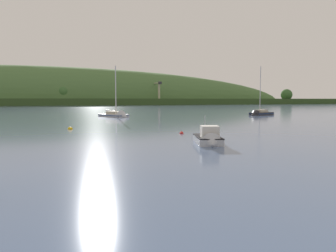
% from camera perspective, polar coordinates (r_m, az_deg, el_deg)
% --- Properties ---
extents(far_shoreline_hill, '(567.59, 115.79, 59.93)m').
position_cam_1_polar(far_shoreline_hill, '(270.32, -21.97, 3.54)').
color(far_shoreline_hill, '#314A21').
rests_on(far_shoreline_hill, ground).
extents(dockside_crane, '(3.63, 11.30, 17.93)m').
position_cam_1_polar(dockside_crane, '(248.90, -1.60, 5.69)').
color(dockside_crane, '#4C4C51').
rests_on(dockside_crane, ground).
extents(sailboat_near_mooring, '(9.13, 5.57, 14.10)m').
position_cam_1_polar(sailboat_near_mooring, '(88.54, 15.83, 2.00)').
color(sailboat_near_mooring, '#232328').
rests_on(sailboat_near_mooring, ground).
extents(sailboat_far_left, '(6.45, 9.21, 13.46)m').
position_cam_1_polar(sailboat_far_left, '(76.94, -9.01, 1.75)').
color(sailboat_far_left, '#ADB2BC').
rests_on(sailboat_far_left, ground).
extents(fishing_boat_moored, '(3.82, 5.62, 3.32)m').
position_cam_1_polar(fishing_boat_moored, '(30.27, 7.19, -2.41)').
color(fishing_boat_moored, '#ADB2BC').
rests_on(fishing_boat_moored, ground).
extents(mooring_buoy_midchannel, '(0.50, 0.50, 0.58)m').
position_cam_1_polar(mooring_buoy_midchannel, '(39.34, 2.40, -1.33)').
color(mooring_buoy_midchannel, red).
rests_on(mooring_buoy_midchannel, ground).
extents(mooring_buoy_off_fishing_boat, '(0.69, 0.69, 0.77)m').
position_cam_1_polar(mooring_buoy_off_fishing_boat, '(46.75, -16.87, -0.57)').
color(mooring_buoy_off_fishing_boat, yellow).
rests_on(mooring_buoy_off_fishing_boat, ground).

